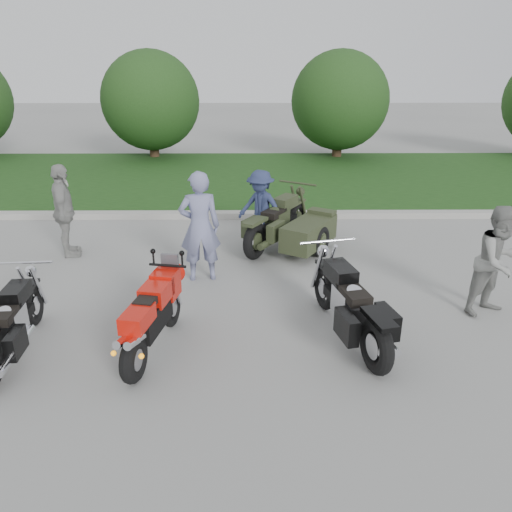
{
  "coord_description": "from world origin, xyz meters",
  "views": [
    {
      "loc": [
        0.74,
        -5.75,
        3.65
      ],
      "look_at": [
        0.8,
        1.43,
        0.8
      ],
      "focal_mm": 35.0,
      "sensor_mm": 36.0,
      "label": 1
    }
  ],
  "objects_px": {
    "sportbike_red": "(152,315)",
    "cruiser_right": "(352,308)",
    "person_denim": "(260,208)",
    "cruiser_left": "(10,328)",
    "person_grey": "(498,261)",
    "cruiser_sidecar": "(295,229)",
    "person_stripe": "(200,227)",
    "person_back": "(64,211)"
  },
  "relations": [
    {
      "from": "sportbike_red",
      "to": "cruiser_right",
      "type": "xyz_separation_m",
      "value": [
        2.66,
        0.29,
        -0.06
      ]
    },
    {
      "from": "cruiser_right",
      "to": "person_denim",
      "type": "height_order",
      "value": "person_denim"
    },
    {
      "from": "cruiser_left",
      "to": "person_grey",
      "type": "height_order",
      "value": "person_grey"
    },
    {
      "from": "person_grey",
      "to": "cruiser_sidecar",
      "type": "bearing_deg",
      "value": 109.81
    },
    {
      "from": "person_stripe",
      "to": "person_grey",
      "type": "distance_m",
      "value": 4.74
    },
    {
      "from": "person_grey",
      "to": "person_back",
      "type": "bearing_deg",
      "value": 134.84
    },
    {
      "from": "sportbike_red",
      "to": "person_stripe",
      "type": "xyz_separation_m",
      "value": [
        0.41,
        2.39,
        0.42
      ]
    },
    {
      "from": "cruiser_right",
      "to": "cruiser_sidecar",
      "type": "distance_m",
      "value": 3.5
    },
    {
      "from": "person_denim",
      "to": "person_back",
      "type": "height_order",
      "value": "person_back"
    },
    {
      "from": "sportbike_red",
      "to": "person_denim",
      "type": "xyz_separation_m",
      "value": [
        1.48,
        4.16,
        0.24
      ]
    },
    {
      "from": "sportbike_red",
      "to": "cruiser_sidecar",
      "type": "height_order",
      "value": "cruiser_sidecar"
    },
    {
      "from": "cruiser_sidecar",
      "to": "person_grey",
      "type": "xyz_separation_m",
      "value": [
        2.8,
        -2.67,
        0.39
      ]
    },
    {
      "from": "sportbike_red",
      "to": "person_stripe",
      "type": "distance_m",
      "value": 2.46
    },
    {
      "from": "cruiser_left",
      "to": "person_grey",
      "type": "xyz_separation_m",
      "value": [
        6.78,
        1.18,
        0.42
      ]
    },
    {
      "from": "sportbike_red",
      "to": "cruiser_right",
      "type": "height_order",
      "value": "cruiser_right"
    },
    {
      "from": "person_stripe",
      "to": "person_grey",
      "type": "bearing_deg",
      "value": 155.16
    },
    {
      "from": "cruiser_sidecar",
      "to": "person_stripe",
      "type": "bearing_deg",
      "value": -110.72
    },
    {
      "from": "cruiser_left",
      "to": "cruiser_sidecar",
      "type": "relative_size",
      "value": 0.92
    },
    {
      "from": "cruiser_sidecar",
      "to": "person_back",
      "type": "distance_m",
      "value": 4.51
    },
    {
      "from": "cruiser_sidecar",
      "to": "person_denim",
      "type": "height_order",
      "value": "person_denim"
    },
    {
      "from": "cruiser_left",
      "to": "cruiser_right",
      "type": "xyz_separation_m",
      "value": [
        4.48,
        0.38,
        0.06
      ]
    },
    {
      "from": "cruiser_sidecar",
      "to": "person_stripe",
      "type": "relative_size",
      "value": 1.22
    },
    {
      "from": "cruiser_right",
      "to": "person_stripe",
      "type": "distance_m",
      "value": 3.11
    },
    {
      "from": "person_denim",
      "to": "person_stripe",
      "type": "bearing_deg",
      "value": -89.65
    },
    {
      "from": "cruiser_left",
      "to": "person_stripe",
      "type": "height_order",
      "value": "person_stripe"
    },
    {
      "from": "person_back",
      "to": "cruiser_right",
      "type": "bearing_deg",
      "value": -138.97
    },
    {
      "from": "sportbike_red",
      "to": "cruiser_sidecar",
      "type": "xyz_separation_m",
      "value": [
        2.16,
        3.75,
        -0.09
      ]
    },
    {
      "from": "person_stripe",
      "to": "person_denim",
      "type": "bearing_deg",
      "value": -130.01
    },
    {
      "from": "sportbike_red",
      "to": "cruiser_left",
      "type": "bearing_deg",
      "value": -166.52
    },
    {
      "from": "cruiser_sidecar",
      "to": "person_grey",
      "type": "bearing_deg",
      "value": -12.28
    },
    {
      "from": "cruiser_left",
      "to": "person_stripe",
      "type": "xyz_separation_m",
      "value": [
        2.23,
        2.48,
        0.54
      ]
    },
    {
      "from": "cruiser_sidecar",
      "to": "person_denim",
      "type": "distance_m",
      "value": 0.86
    },
    {
      "from": "cruiser_left",
      "to": "person_stripe",
      "type": "distance_m",
      "value": 3.38
    },
    {
      "from": "cruiser_sidecar",
      "to": "person_denim",
      "type": "bearing_deg",
      "value": -179.57
    },
    {
      "from": "cruiser_left",
      "to": "person_grey",
      "type": "distance_m",
      "value": 6.9
    },
    {
      "from": "cruiser_right",
      "to": "cruiser_sidecar",
      "type": "height_order",
      "value": "cruiser_sidecar"
    },
    {
      "from": "cruiser_left",
      "to": "person_denim",
      "type": "relative_size",
      "value": 1.39
    },
    {
      "from": "person_grey",
      "to": "person_back",
      "type": "relative_size",
      "value": 0.93
    },
    {
      "from": "person_grey",
      "to": "person_back",
      "type": "xyz_separation_m",
      "value": [
        -7.28,
        2.44,
        0.06
      ]
    },
    {
      "from": "cruiser_sidecar",
      "to": "cruiser_left",
      "type": "bearing_deg",
      "value": -104.69
    },
    {
      "from": "cruiser_right",
      "to": "person_denim",
      "type": "bearing_deg",
      "value": 93.68
    },
    {
      "from": "cruiser_left",
      "to": "person_denim",
      "type": "bearing_deg",
      "value": 48.59
    }
  ]
}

